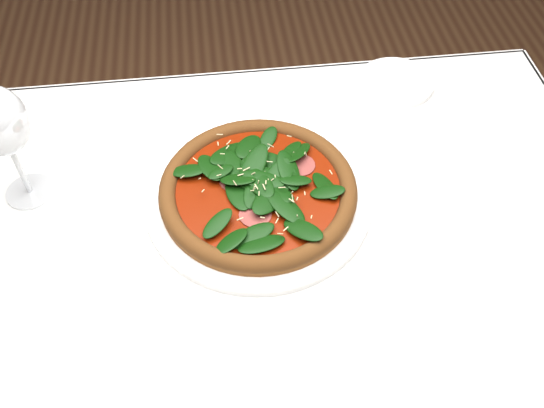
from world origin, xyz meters
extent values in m
cube|color=silver|center=(0.00, 0.00, 0.73)|extent=(1.20, 0.80, 0.04)
cylinder|color=#4F351F|center=(-0.54, 0.34, 0.35)|extent=(0.06, 0.06, 0.71)
cylinder|color=#4F351F|center=(0.54, 0.34, 0.35)|extent=(0.06, 0.06, 0.71)
cube|color=silver|center=(0.00, 0.40, 0.64)|extent=(1.20, 0.01, 0.22)
cylinder|color=white|center=(0.02, 0.07, 0.76)|extent=(0.36, 0.36, 0.01)
torus|color=white|center=(0.02, 0.07, 0.76)|extent=(0.36, 0.36, 0.01)
cylinder|color=brown|center=(0.02, 0.07, 0.77)|extent=(0.34, 0.34, 0.01)
torus|color=#975622|center=(0.02, 0.07, 0.78)|extent=(0.34, 0.34, 0.03)
cylinder|color=#8F2005|center=(0.02, 0.07, 0.78)|extent=(0.28, 0.28, 0.00)
cylinder|color=#97413C|center=(0.02, 0.07, 0.78)|extent=(0.25, 0.25, 0.00)
ellipsoid|color=#0A3309|center=(0.02, 0.07, 0.79)|extent=(0.27, 0.27, 0.02)
cylinder|color=beige|center=(0.02, 0.07, 0.80)|extent=(0.25, 0.25, 0.00)
cylinder|color=silver|center=(-0.34, 0.13, 0.75)|extent=(0.08, 0.08, 0.00)
cylinder|color=silver|center=(-0.34, 0.13, 0.81)|extent=(0.01, 0.01, 0.10)
cylinder|color=white|center=(0.31, 0.33, 0.76)|extent=(0.14, 0.14, 0.01)
torus|color=white|center=(0.31, 0.33, 0.76)|extent=(0.14, 0.14, 0.01)
camera|label=1|loc=(-0.03, -0.56, 1.49)|focal=40.00mm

